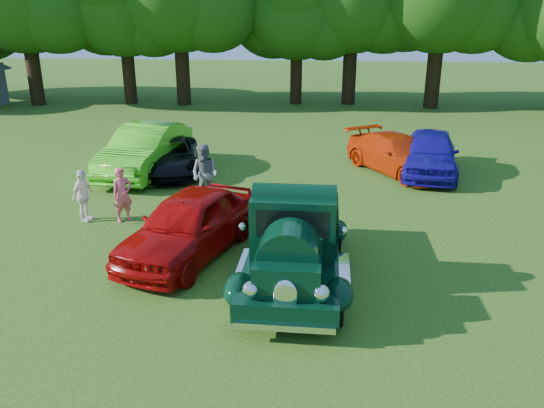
# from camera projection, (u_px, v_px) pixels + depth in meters

# --- Properties ---
(ground) EXTENTS (120.00, 120.00, 0.00)m
(ground) POSITION_uv_depth(u_px,v_px,m) (283.00, 289.00, 11.16)
(ground) COLOR #2A4D12
(ground) RESTS_ON ground
(hero_pickup) EXTENTS (2.42, 5.19, 2.03)m
(hero_pickup) POSITION_uv_depth(u_px,v_px,m) (295.00, 241.00, 11.33)
(hero_pickup) COLOR black
(hero_pickup) RESTS_ON ground
(red_convertible) EXTENTS (3.01, 4.84, 1.54)m
(red_convertible) POSITION_uv_depth(u_px,v_px,m) (189.00, 224.00, 12.53)
(red_convertible) COLOR #9D0706
(red_convertible) RESTS_ON ground
(back_car_lime) EXTENTS (2.22, 5.35, 1.72)m
(back_car_lime) POSITION_uv_depth(u_px,v_px,m) (146.00, 150.00, 19.08)
(back_car_lime) COLOR #40C31A
(back_car_lime) RESTS_ON ground
(back_car_black) EXTENTS (3.15, 4.81, 1.23)m
(back_car_black) POSITION_uv_depth(u_px,v_px,m) (170.00, 156.00, 19.21)
(back_car_black) COLOR black
(back_car_black) RESTS_ON ground
(back_car_orange) EXTENTS (4.10, 4.96, 1.36)m
(back_car_orange) POSITION_uv_depth(u_px,v_px,m) (398.00, 154.00, 19.22)
(back_car_orange) COLOR red
(back_car_orange) RESTS_ON ground
(back_car_blue) EXTENTS (2.58, 4.87, 1.58)m
(back_car_blue) POSITION_uv_depth(u_px,v_px,m) (430.00, 153.00, 18.98)
(back_car_blue) COLOR #150C8A
(back_car_blue) RESTS_ON ground
(spectator_pink) EXTENTS (0.66, 0.66, 1.54)m
(spectator_pink) POSITION_uv_depth(u_px,v_px,m) (122.00, 195.00, 14.60)
(spectator_pink) COLOR #DD5B6A
(spectator_pink) RESTS_ON ground
(spectator_grey) EXTENTS (1.07, 0.95, 1.82)m
(spectator_grey) POSITION_uv_depth(u_px,v_px,m) (205.00, 174.00, 15.95)
(spectator_grey) COLOR slate
(spectator_grey) RESTS_ON ground
(spectator_white) EXTENTS (0.48, 0.91, 1.48)m
(spectator_white) POSITION_uv_depth(u_px,v_px,m) (83.00, 196.00, 14.61)
(spectator_white) COLOR white
(spectator_white) RESTS_ON ground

